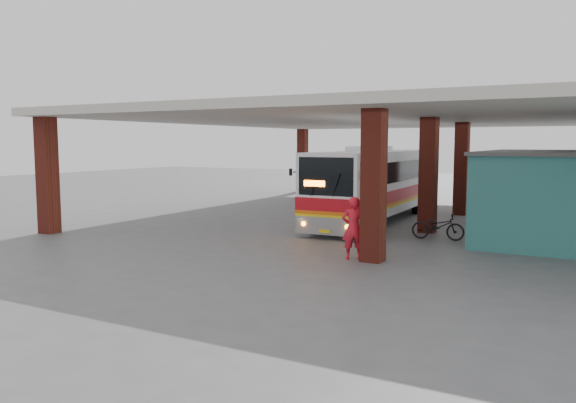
{
  "coord_description": "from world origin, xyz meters",
  "views": [
    {
      "loc": [
        8.46,
        -18.11,
        3.39
      ],
      "look_at": [
        -1.41,
        0.0,
        1.23
      ],
      "focal_mm": 35.0,
      "sensor_mm": 36.0,
      "label": 1
    }
  ],
  "objects_px": {
    "motorcycle": "(438,226)",
    "pedestrian": "(353,228)",
    "red_chair": "(502,213)",
    "coach_bus": "(376,184)"
  },
  "relations": [
    {
      "from": "coach_bus",
      "to": "red_chair",
      "type": "bearing_deg",
      "value": 24.25
    },
    {
      "from": "coach_bus",
      "to": "motorcycle",
      "type": "bearing_deg",
      "value": -45.83
    },
    {
      "from": "motorcycle",
      "to": "pedestrian",
      "type": "bearing_deg",
      "value": 157.71
    },
    {
      "from": "motorcycle",
      "to": "pedestrian",
      "type": "xyz_separation_m",
      "value": [
        -1.37,
        -4.52,
        0.45
      ]
    },
    {
      "from": "motorcycle",
      "to": "pedestrian",
      "type": "relative_size",
      "value": 0.98
    },
    {
      "from": "coach_bus",
      "to": "red_chair",
      "type": "height_order",
      "value": "coach_bus"
    },
    {
      "from": "pedestrian",
      "to": "red_chair",
      "type": "distance_m",
      "value": 10.71
    },
    {
      "from": "coach_bus",
      "to": "motorcycle",
      "type": "distance_m",
      "value": 5.11
    },
    {
      "from": "coach_bus",
      "to": "motorcycle",
      "type": "height_order",
      "value": "coach_bus"
    },
    {
      "from": "motorcycle",
      "to": "pedestrian",
      "type": "distance_m",
      "value": 4.74
    }
  ]
}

